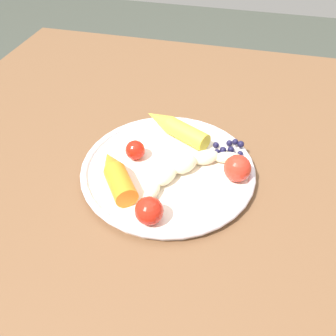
% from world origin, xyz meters
% --- Properties ---
extents(dining_table, '(1.00, 0.98, 0.75)m').
position_xyz_m(dining_table, '(0.00, 0.00, 0.66)').
color(dining_table, brown).
rests_on(dining_table, ground_plane).
extents(plate, '(0.29, 0.29, 0.02)m').
position_xyz_m(plate, '(0.01, -0.03, 0.76)').
color(plate, white).
rests_on(plate, dining_table).
extents(banana, '(0.14, 0.15, 0.03)m').
position_xyz_m(banana, '(0.05, -0.03, 0.78)').
color(banana, beige).
rests_on(banana, plate).
extents(carrot_orange, '(0.09, 0.11, 0.04)m').
position_xyz_m(carrot_orange, '(-0.05, -0.08, 0.78)').
color(carrot_orange, orange).
rests_on(carrot_orange, plate).
extents(carrot_yellow, '(0.14, 0.09, 0.03)m').
position_xyz_m(carrot_yellow, '(0.01, 0.06, 0.78)').
color(carrot_yellow, yellow).
rests_on(carrot_yellow, plate).
extents(blueberry_pile, '(0.05, 0.05, 0.02)m').
position_xyz_m(blueberry_pile, '(0.11, 0.04, 0.77)').
color(blueberry_pile, '#191638').
rests_on(blueberry_pile, plate).
extents(tomato_near, '(0.03, 0.03, 0.03)m').
position_xyz_m(tomato_near, '(-0.05, -0.02, 0.78)').
color(tomato_near, red).
rests_on(tomato_near, plate).
extents(tomato_mid, '(0.04, 0.04, 0.04)m').
position_xyz_m(tomato_mid, '(0.02, -0.14, 0.78)').
color(tomato_mid, red).
rests_on(tomato_mid, plate).
extents(tomato_far, '(0.04, 0.04, 0.04)m').
position_xyz_m(tomato_far, '(0.13, -0.02, 0.78)').
color(tomato_far, red).
rests_on(tomato_far, plate).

